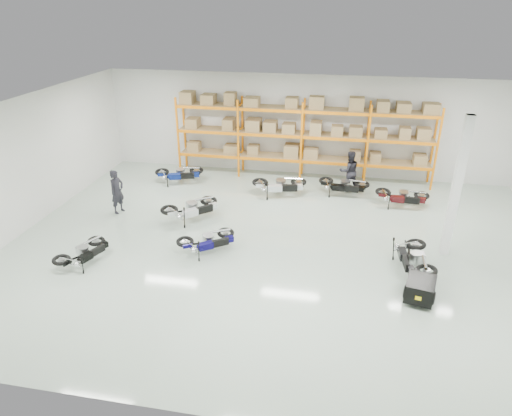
% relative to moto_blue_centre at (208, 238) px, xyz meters
% --- Properties ---
extents(room, '(18.00, 18.00, 18.00)m').
position_rel_moto_blue_centre_xyz_m(room, '(2.27, 0.81, 1.74)').
color(room, '#AABEAB').
rests_on(room, ground).
extents(pallet_rack, '(11.28, 0.98, 3.62)m').
position_rel_moto_blue_centre_xyz_m(pallet_rack, '(2.27, 7.26, 1.75)').
color(pallet_rack, orange).
rests_on(pallet_rack, ground).
extents(structural_column, '(0.25, 0.25, 4.50)m').
position_rel_moto_blue_centre_xyz_m(structural_column, '(7.47, 1.31, 1.74)').
color(structural_column, white).
rests_on(structural_column, ground).
extents(moto_blue_centre, '(1.84, 1.66, 1.08)m').
position_rel_moto_blue_centre_xyz_m(moto_blue_centre, '(0.00, 0.00, 0.00)').
color(moto_blue_centre, '#0B0644').
rests_on(moto_blue_centre, ground).
extents(moto_silver_left, '(2.04, 1.97, 1.23)m').
position_rel_moto_blue_centre_xyz_m(moto_silver_left, '(-1.23, 2.16, 0.07)').
color(moto_silver_left, silver).
rests_on(moto_silver_left, ground).
extents(moto_black_far_left, '(1.28, 1.77, 1.04)m').
position_rel_moto_blue_centre_xyz_m(moto_black_far_left, '(-3.54, -1.40, -0.02)').
color(moto_black_far_left, black).
rests_on(moto_black_far_left, ground).
extents(moto_touring_right, '(1.02, 1.87, 1.17)m').
position_rel_moto_blue_centre_xyz_m(moto_touring_right, '(6.34, 0.12, 0.04)').
color(moto_touring_right, black).
rests_on(moto_touring_right, ground).
extents(trailer, '(0.92, 1.59, 0.64)m').
position_rel_moto_blue_centre_xyz_m(trailer, '(6.34, -1.48, -0.13)').
color(trailer, black).
rests_on(trailer, ground).
extents(moto_back_a, '(2.01, 1.43, 1.18)m').
position_rel_moto_blue_centre_xyz_m(moto_back_a, '(-2.93, 5.57, 0.04)').
color(moto_back_a, navy).
rests_on(moto_back_a, ground).
extents(moto_back_b, '(2.10, 1.35, 1.25)m').
position_rel_moto_blue_centre_xyz_m(moto_back_b, '(1.61, 5.01, 0.08)').
color(moto_back_b, silver).
rests_on(moto_back_b, ground).
extents(moto_back_c, '(1.87, 1.05, 1.16)m').
position_rel_moto_blue_centre_xyz_m(moto_back_c, '(4.20, 5.56, 0.04)').
color(moto_back_c, black).
rests_on(moto_back_c, ground).
extents(moto_back_d, '(1.81, 0.98, 1.14)m').
position_rel_moto_blue_centre_xyz_m(moto_back_d, '(6.48, 4.82, 0.03)').
color(moto_back_d, '#3A0B0F').
rests_on(moto_back_d, ground).
extents(person_left, '(0.58, 0.71, 1.69)m').
position_rel_moto_blue_centre_xyz_m(person_left, '(-4.18, 2.25, 0.33)').
color(person_left, black).
rests_on(person_left, ground).
extents(person_back, '(1.02, 0.90, 1.75)m').
position_rel_moto_blue_centre_xyz_m(person_back, '(4.39, 6.06, 0.36)').
color(person_back, black).
rests_on(person_back, ground).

